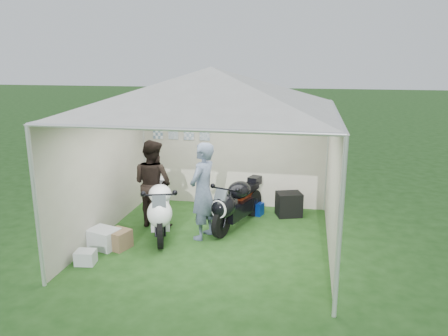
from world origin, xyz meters
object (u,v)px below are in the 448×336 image
(canopy_tent, at_px, (212,93))
(paddock_stand, at_px, (255,208))
(person_dark_jacket, at_px, (153,183))
(motorcycle_white, at_px, (160,208))
(crate_0, at_px, (104,238))
(motorcycle_black, at_px, (236,202))
(equipment_box, at_px, (289,204))
(crate_1, at_px, (118,239))
(crate_2, at_px, (86,257))
(person_blue_jacket, at_px, (203,191))

(canopy_tent, height_order, paddock_stand, canopy_tent)
(person_dark_jacket, bearing_deg, motorcycle_white, 145.22)
(paddock_stand, height_order, crate_0, crate_0)
(motorcycle_black, distance_m, equipment_box, 1.31)
(motorcycle_black, height_order, crate_1, motorcycle_black)
(equipment_box, bearing_deg, paddock_stand, -174.90)
(motorcycle_black, relative_size, crate_2, 5.92)
(equipment_box, height_order, crate_1, equipment_box)
(canopy_tent, relative_size, person_dark_jacket, 3.39)
(motorcycle_white, bearing_deg, canopy_tent, -19.64)
(canopy_tent, bearing_deg, crate_0, -158.99)
(crate_1, bearing_deg, canopy_tent, 23.47)
(motorcycle_white, xyz_separation_m, crate_2, (-0.78, -1.33, -0.41))
(motorcycle_black, height_order, person_dark_jacket, person_dark_jacket)
(person_blue_jacket, distance_m, crate_1, 1.65)
(crate_1, distance_m, crate_2, 0.70)
(motorcycle_white, bearing_deg, person_dark_jacket, 105.00)
(motorcycle_white, height_order, person_dark_jacket, person_dark_jacket)
(crate_0, bearing_deg, person_blue_jacket, 25.46)
(canopy_tent, relative_size, crate_1, 16.10)
(motorcycle_black, height_order, person_blue_jacket, person_blue_jacket)
(person_dark_jacket, relative_size, crate_0, 3.41)
(paddock_stand, relative_size, crate_0, 0.70)
(person_blue_jacket, relative_size, crate_0, 3.55)
(crate_0, relative_size, crate_2, 1.64)
(motorcycle_white, xyz_separation_m, paddock_stand, (1.54, 1.40, -0.39))
(person_blue_jacket, distance_m, crate_0, 1.86)
(person_dark_jacket, bearing_deg, equipment_box, -136.12)
(equipment_box, bearing_deg, person_dark_jacket, -158.25)
(paddock_stand, distance_m, equipment_box, 0.71)
(crate_2, bearing_deg, person_dark_jacket, 74.66)
(paddock_stand, height_order, person_blue_jacket, person_blue_jacket)
(canopy_tent, bearing_deg, equipment_box, 49.63)
(paddock_stand, bearing_deg, motorcycle_white, -137.75)
(motorcycle_black, bearing_deg, canopy_tent, -96.55)
(equipment_box, bearing_deg, motorcycle_black, -138.58)
(motorcycle_black, distance_m, paddock_stand, 0.91)
(motorcycle_black, distance_m, crate_0, 2.46)
(canopy_tent, bearing_deg, crate_2, -143.37)
(motorcycle_white, bearing_deg, crate_2, -138.58)
(paddock_stand, xyz_separation_m, crate_2, (-2.32, -2.72, -0.02))
(paddock_stand, bearing_deg, crate_2, -130.41)
(crate_1, xyz_separation_m, crate_2, (-0.26, -0.65, -0.05))
(canopy_tent, relative_size, crate_0, 11.56)
(canopy_tent, distance_m, motorcycle_white, 2.27)
(person_dark_jacket, xyz_separation_m, equipment_box, (2.52, 1.01, -0.59))
(motorcycle_white, height_order, motorcycle_black, motorcycle_white)
(motorcycle_black, xyz_separation_m, crate_1, (-1.79, -1.28, -0.34))
(paddock_stand, relative_size, equipment_box, 0.70)
(motorcycle_black, distance_m, crate_2, 2.85)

